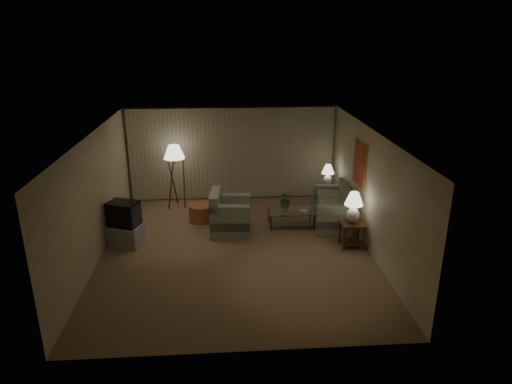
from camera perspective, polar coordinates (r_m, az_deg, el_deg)
The scene contains 16 objects.
ground at distance 10.50m, azimuth -2.47°, elevation -7.21°, with size 7.00×7.00×0.00m, color #8D6D4E.
room_shell at distance 11.28m, azimuth -2.73°, elevation 4.25°, with size 6.04×7.02×2.72m.
sofa at distance 11.87m, azimuth 9.44°, elevation -2.14°, with size 1.97×1.34×0.77m.
armchair at distance 11.21m, azimuth -3.18°, elevation -3.05°, with size 1.16×1.11×0.84m.
side_table_near at distance 10.70m, azimuth 11.87°, elevation -4.66°, with size 0.53×0.53×0.60m.
side_table_far at distance 13.04m, azimuth 8.85°, elevation -0.04°, with size 0.48×0.40×0.60m.
table_lamp_near at distance 10.47m, azimuth 12.11°, elevation -1.57°, with size 0.42×0.42×0.73m.
table_lamp_far at distance 12.86m, azimuth 8.98°, elevation 2.32°, with size 0.35×0.35×0.61m.
coffee_table at distance 11.62m, azimuth 4.43°, elevation -2.97°, with size 1.23×0.67×0.41m.
tv_cabinet at distance 11.03m, azimuth -15.98°, elevation -5.18°, with size 0.87×0.71×0.50m, color #97979A.
crt_tv at distance 10.83m, azimuth -16.24°, elevation -2.61°, with size 0.79×0.68×0.57m, color black.
floor_lamp at distance 12.83m, azimuth -10.04°, elevation 2.08°, with size 0.58×0.58×1.78m.
ottoman at distance 12.02m, azimuth -6.83°, elevation -2.58°, with size 0.66×0.66×0.44m, color #B6653D.
vase at distance 11.52m, azimuth 3.72°, elevation -2.00°, with size 0.16×0.16×0.16m, color silver.
flowers at distance 11.41m, azimuth 3.75°, elevation -0.59°, with size 0.40×0.34×0.44m, color #39672D.
book at distance 11.52m, azimuth 5.75°, elevation -2.46°, with size 0.16×0.21×0.02m, color olive.
Camera 1 is at (-0.23, -9.36, 4.75)m, focal length 32.00 mm.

